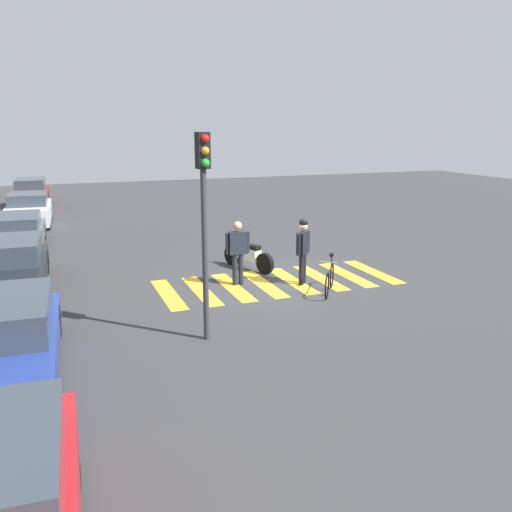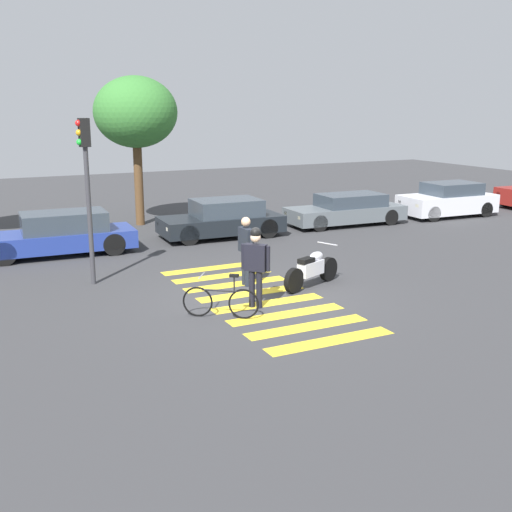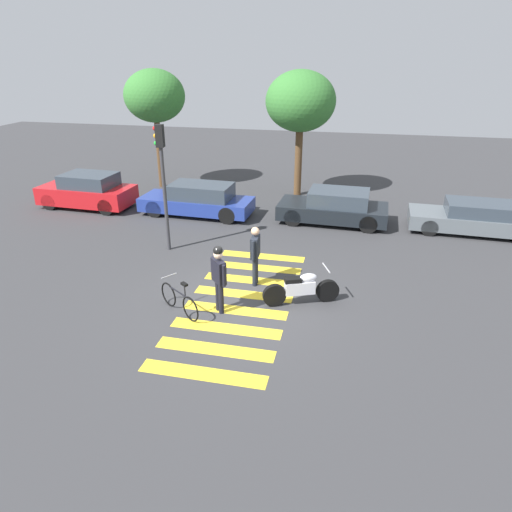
{
  "view_description": "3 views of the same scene",
  "coord_description": "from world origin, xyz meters",
  "px_view_note": "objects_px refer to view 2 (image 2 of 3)",
  "views": [
    {
      "loc": [
        -13.59,
        5.87,
        4.37
      ],
      "look_at": [
        -0.24,
        0.76,
        0.89
      ],
      "focal_mm": 37.99,
      "sensor_mm": 36.0,
      "label": 1
    },
    {
      "loc": [
        -6.45,
        -12.87,
        4.52
      ],
      "look_at": [
        0.3,
        0.78,
        0.85
      ],
      "focal_mm": 43.77,
      "sensor_mm": 36.0,
      "label": 2
    },
    {
      "loc": [
        2.81,
        -10.6,
        6.29
      ],
      "look_at": [
        0.24,
        1.01,
        0.97
      ],
      "focal_mm": 32.04,
      "sensor_mm": 36.0,
      "label": 3
    }
  ],
  "objects_px": {
    "car_black_suv": "(223,219)",
    "car_white_van": "(448,200)",
    "car_blue_hatchback": "(60,235)",
    "traffic_light_pole": "(86,175)",
    "officer_on_foot": "(256,261)",
    "car_grey_coupe": "(347,210)",
    "leaning_bicycle": "(221,301)",
    "police_motorcycle": "(312,269)",
    "officer_by_motorcycle": "(246,246)"
  },
  "relations": [
    {
      "from": "police_motorcycle",
      "to": "officer_on_foot",
      "type": "height_order",
      "value": "officer_on_foot"
    },
    {
      "from": "car_black_suv",
      "to": "car_white_van",
      "type": "xyz_separation_m",
      "value": [
        10.16,
        -0.27,
        0.04
      ]
    },
    {
      "from": "officer_on_foot",
      "to": "car_white_van",
      "type": "bearing_deg",
      "value": 30.25
    },
    {
      "from": "officer_on_foot",
      "to": "car_blue_hatchback",
      "type": "height_order",
      "value": "officer_on_foot"
    },
    {
      "from": "officer_by_motorcycle",
      "to": "car_white_van",
      "type": "height_order",
      "value": "officer_by_motorcycle"
    },
    {
      "from": "police_motorcycle",
      "to": "car_grey_coupe",
      "type": "distance_m",
      "value": 8.86
    },
    {
      "from": "officer_by_motorcycle",
      "to": "car_blue_hatchback",
      "type": "height_order",
      "value": "officer_by_motorcycle"
    },
    {
      "from": "officer_on_foot",
      "to": "car_grey_coupe",
      "type": "height_order",
      "value": "officer_on_foot"
    },
    {
      "from": "police_motorcycle",
      "to": "car_blue_hatchback",
      "type": "distance_m",
      "value": 8.3
    },
    {
      "from": "officer_by_motorcycle",
      "to": "car_grey_coupe",
      "type": "relative_size",
      "value": 0.38
    },
    {
      "from": "officer_on_foot",
      "to": "police_motorcycle",
      "type": "bearing_deg",
      "value": 23.28
    },
    {
      "from": "car_blue_hatchback",
      "to": "traffic_light_pole",
      "type": "relative_size",
      "value": 1.12
    },
    {
      "from": "officer_on_foot",
      "to": "car_white_van",
      "type": "height_order",
      "value": "officer_on_foot"
    },
    {
      "from": "police_motorcycle",
      "to": "car_white_van",
      "type": "distance_m",
      "value": 12.44
    },
    {
      "from": "car_blue_hatchback",
      "to": "traffic_light_pole",
      "type": "bearing_deg",
      "value": -87.01
    },
    {
      "from": "leaning_bicycle",
      "to": "car_white_van",
      "type": "height_order",
      "value": "car_white_van"
    },
    {
      "from": "officer_by_motorcycle",
      "to": "car_black_suv",
      "type": "height_order",
      "value": "officer_by_motorcycle"
    },
    {
      "from": "car_white_van",
      "to": "traffic_light_pole",
      "type": "distance_m",
      "value": 16.18
    },
    {
      "from": "officer_on_foot",
      "to": "car_white_van",
      "type": "distance_m",
      "value": 14.64
    },
    {
      "from": "car_black_suv",
      "to": "car_white_van",
      "type": "distance_m",
      "value": 10.16
    },
    {
      "from": "leaning_bicycle",
      "to": "car_blue_hatchback",
      "type": "xyz_separation_m",
      "value": [
        -2.14,
        7.68,
        0.27
      ]
    },
    {
      "from": "car_blue_hatchback",
      "to": "car_white_van",
      "type": "xyz_separation_m",
      "value": [
        15.78,
        0.01,
        0.03
      ]
    },
    {
      "from": "officer_on_foot",
      "to": "car_grey_coupe",
      "type": "relative_size",
      "value": 0.4
    },
    {
      "from": "officer_by_motorcycle",
      "to": "traffic_light_pole",
      "type": "bearing_deg",
      "value": 151.61
    },
    {
      "from": "car_blue_hatchback",
      "to": "car_black_suv",
      "type": "bearing_deg",
      "value": 2.86
    },
    {
      "from": "car_blue_hatchback",
      "to": "traffic_light_pole",
      "type": "height_order",
      "value": "traffic_light_pole"
    },
    {
      "from": "car_grey_coupe",
      "to": "car_white_van",
      "type": "height_order",
      "value": "car_white_van"
    },
    {
      "from": "leaning_bicycle",
      "to": "traffic_light_pole",
      "type": "bearing_deg",
      "value": 116.26
    },
    {
      "from": "car_grey_coupe",
      "to": "traffic_light_pole",
      "type": "height_order",
      "value": "traffic_light_pole"
    },
    {
      "from": "car_grey_coupe",
      "to": "car_white_van",
      "type": "distance_m",
      "value": 4.91
    },
    {
      "from": "leaning_bicycle",
      "to": "officer_by_motorcycle",
      "type": "distance_m",
      "value": 2.66
    },
    {
      "from": "car_black_suv",
      "to": "car_white_van",
      "type": "relative_size",
      "value": 1.07
    },
    {
      "from": "car_grey_coupe",
      "to": "officer_by_motorcycle",
      "type": "bearing_deg",
      "value": -140.36
    },
    {
      "from": "police_motorcycle",
      "to": "car_blue_hatchback",
      "type": "height_order",
      "value": "car_blue_hatchback"
    },
    {
      "from": "officer_on_foot",
      "to": "leaning_bicycle",
      "type": "bearing_deg",
      "value": -162.51
    },
    {
      "from": "officer_by_motorcycle",
      "to": "car_black_suv",
      "type": "xyz_separation_m",
      "value": [
        1.91,
        5.93,
        -0.4
      ]
    },
    {
      "from": "police_motorcycle",
      "to": "car_grey_coupe",
      "type": "bearing_deg",
      "value": 49.92
    },
    {
      "from": "officer_by_motorcycle",
      "to": "car_blue_hatchback",
      "type": "distance_m",
      "value": 6.77
    },
    {
      "from": "car_grey_coupe",
      "to": "traffic_light_pole",
      "type": "distance_m",
      "value": 11.64
    },
    {
      "from": "leaning_bicycle",
      "to": "car_white_van",
      "type": "distance_m",
      "value": 15.66
    },
    {
      "from": "officer_on_foot",
      "to": "car_white_van",
      "type": "xyz_separation_m",
      "value": [
        12.64,
        7.37,
        -0.43
      ]
    },
    {
      "from": "officer_by_motorcycle",
      "to": "car_black_suv",
      "type": "relative_size",
      "value": 0.41
    },
    {
      "from": "police_motorcycle",
      "to": "officer_by_motorcycle",
      "type": "bearing_deg",
      "value": 149.95
    },
    {
      "from": "car_white_van",
      "to": "officer_by_motorcycle",
      "type": "bearing_deg",
      "value": -154.9
    },
    {
      "from": "leaning_bicycle",
      "to": "officer_by_motorcycle",
      "type": "relative_size",
      "value": 0.79
    },
    {
      "from": "leaning_bicycle",
      "to": "traffic_light_pole",
      "type": "relative_size",
      "value": 0.33
    },
    {
      "from": "police_motorcycle",
      "to": "car_blue_hatchback",
      "type": "relative_size",
      "value": 0.42
    },
    {
      "from": "car_black_suv",
      "to": "traffic_light_pole",
      "type": "distance_m",
      "value": 7.1
    },
    {
      "from": "officer_on_foot",
      "to": "traffic_light_pole",
      "type": "xyz_separation_m",
      "value": [
        -2.94,
        3.62,
        1.74
      ]
    },
    {
      "from": "police_motorcycle",
      "to": "car_white_van",
      "type": "xyz_separation_m",
      "value": [
        10.61,
        6.5,
        0.22
      ]
    }
  ]
}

